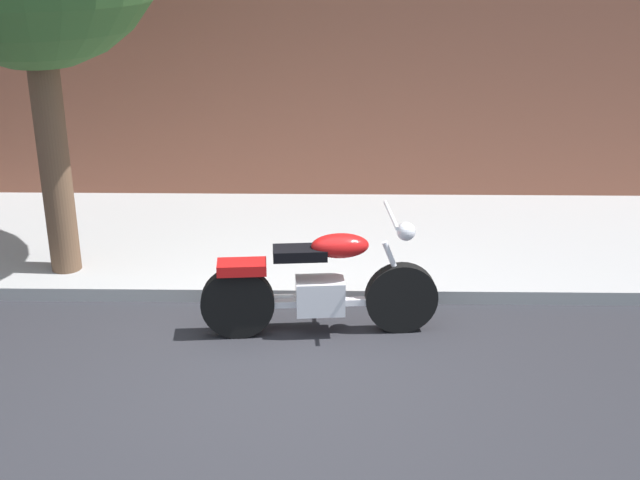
{
  "coord_description": "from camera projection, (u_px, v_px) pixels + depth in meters",
  "views": [
    {
      "loc": [
        0.43,
        -6.23,
        3.58
      ],
      "look_at": [
        0.31,
        0.6,
        0.93
      ],
      "focal_mm": 46.34,
      "sensor_mm": 36.0,
      "label": 1
    }
  ],
  "objects": [
    {
      "name": "ground_plane",
      "position": [
        282.0,
        365.0,
        7.11
      ],
      "size": [
        60.0,
        60.0,
        0.0
      ],
      "primitive_type": "plane",
      "color": "#28282D"
    },
    {
      "name": "sidewalk",
      "position": [
        296.0,
        241.0,
        9.67
      ],
      "size": [
        23.9,
        3.1,
        0.14
      ],
      "primitive_type": "cube",
      "color": "#9E9E9E",
      "rests_on": "ground"
    },
    {
      "name": "motorcycle",
      "position": [
        320.0,
        287.0,
        7.5
      ],
      "size": [
        2.17,
        0.7,
        1.17
      ],
      "color": "black",
      "rests_on": "ground"
    }
  ]
}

